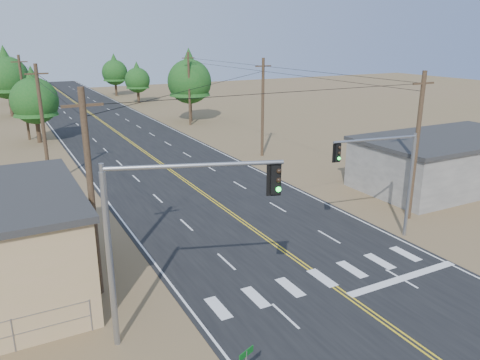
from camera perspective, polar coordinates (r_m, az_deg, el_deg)
road at (r=43.36m, az=-7.98°, el=0.83°), size 15.00×200.00×0.02m
building_right at (r=42.73m, az=23.94°, el=2.01°), size 15.00×8.00×4.00m
utility_pole_left_near at (r=22.61m, az=-17.68°, el=-1.65°), size 1.80×0.30×10.00m
utility_pole_left_mid at (r=41.95m, az=-22.91°, el=6.26°), size 1.80×0.30×10.00m
utility_pole_left_far at (r=61.72m, az=-24.84°, el=9.13°), size 1.80×0.30×10.00m
utility_pole_right_near at (r=33.14m, az=20.70°, el=3.91°), size 1.80×0.30×10.00m
utility_pole_right_mid at (r=48.45m, az=2.78°, el=8.88°), size 1.80×0.30×10.00m
utility_pole_right_far at (r=66.30m, az=-6.22°, el=11.05°), size 1.80×0.30×10.00m
signal_mast_left at (r=18.28m, az=-9.65°, el=-5.16°), size 6.55×2.56×7.67m
signal_mast_right at (r=29.21m, az=17.74°, el=1.19°), size 5.55×1.08×6.58m
tree_left_near at (r=59.56m, az=-23.83°, el=9.34°), size 5.35×5.35×8.92m
tree_left_mid at (r=81.46m, az=-26.60°, el=11.57°), size 6.49×6.49×10.81m
tree_left_far at (r=97.33m, az=-26.00°, el=11.17°), size 4.66×4.66×7.76m
tree_right_near at (r=69.07m, az=-6.20°, el=12.38°), size 6.30×6.30×10.51m
tree_right_mid at (r=90.56m, az=-12.42°, el=12.10°), size 4.59×4.59×7.64m
tree_right_far at (r=103.01m, az=-15.05°, el=12.84°), size 5.20×5.20×8.67m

